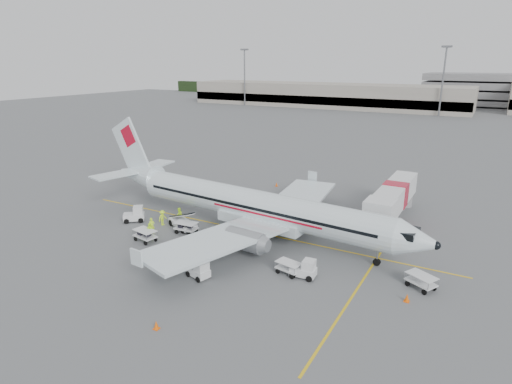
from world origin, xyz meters
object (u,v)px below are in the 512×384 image
Objects in this scene: belt_loader at (182,216)px; tug_mid at (198,269)px; aircraft at (256,185)px; jet_bridge at (394,203)px; tug_aft at (134,214)px; tug_fore at (303,268)px.

tug_mid is (8.19, -8.25, -0.62)m from belt_loader.
aircraft is 11.66m from tug_mid.
aircraft is at bearing 108.08° from tug_mid.
belt_loader is at bearing 150.47° from tug_mid.
jet_bridge reaches higher than tug_aft.
aircraft is 2.26× the size of jet_bridge.
jet_bridge reaches higher than tug_mid.
tug_mid is (-7.70, -4.35, -0.05)m from tug_fore.
aircraft is 16.94× the size of tug_aft.
jet_bridge is 23.64m from belt_loader.
tug_mid is (0.45, -10.71, -4.58)m from aircraft.
jet_bridge is at bearing 73.10° from tug_fore.
tug_aft is at bearing 168.28° from tug_fore.
tug_mid is 0.87× the size of tug_aft.
aircraft reaches higher than tug_mid.
tug_fore is at bearing -32.72° from aircraft.
jet_bridge is 29.47m from tug_aft.
jet_bridge is 24.30m from tug_mid.
belt_loader is 6.24m from tug_aft.
tug_fore is 22.18m from tug_aft.
tug_aft reaches higher than tug_mid.
tug_aft reaches higher than tug_fore.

